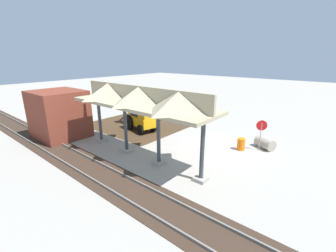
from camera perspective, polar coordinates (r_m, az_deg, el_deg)
The scene contains 10 objects.
ground_plane at distance 17.59m, azimuth 13.43°, elevation -5.51°, with size 120.00×120.00×0.00m, color #9E998E.
dirt_work_zone at distance 22.94m, azimuth -8.37°, elevation 0.17°, with size 9.16×7.00×0.01m, color #42301E.
platform_canopy at distance 14.50m, azimuth -7.19°, elevation 7.13°, with size 10.70×3.20×4.90m.
rail_tracks at distance 11.63m, azimuth -6.16°, elevation -17.59°, with size 60.00×2.58×0.15m.
stop_sign at distance 17.54m, azimuth 22.61°, elevation -0.70°, with size 0.67×0.42×2.30m.
backhoe at distance 21.15m, azimuth -7.18°, elevation 2.33°, with size 5.13×2.33×2.82m.
dirt_mound at distance 24.51m, azimuth -9.67°, elevation 1.20°, with size 5.13×5.13×2.16m, color #42301E.
concrete_pipe at distance 18.47m, azimuth 23.37°, elevation -4.02°, with size 1.65×1.40×0.82m.
brick_utility_building at distance 21.21m, azimuth -25.93°, elevation 2.74°, with size 4.19×3.73×3.97m, color brown.
traffic_barrel at distance 17.54m, azimuth 18.04°, elevation -4.39°, with size 0.56×0.56×0.90m, color orange.
Camera 1 is at (-7.01, 14.70, 6.65)m, focal length 24.00 mm.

